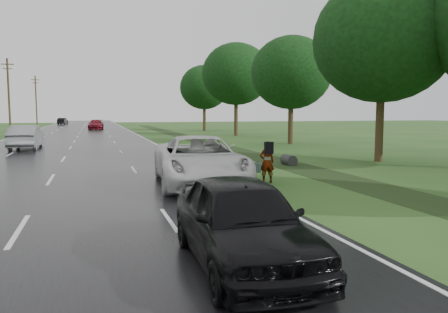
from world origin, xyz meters
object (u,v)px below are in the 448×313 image
Objects in this scene: white_pickup at (200,161)px; dark_sedan at (242,221)px; pedestrian at (266,161)px; silver_sedan at (26,137)px.

dark_sedan is at bearing -93.90° from white_pickup.
pedestrian reaches higher than dark_sedan.
white_pickup is 1.41× the size of dark_sedan.
white_pickup is 8.70m from dark_sedan.
dark_sedan is (-1.28, -8.60, -0.12)m from white_pickup.
white_pickup is at bearing 4.56° from pedestrian.
silver_sedan is at bearing 106.14° from dark_sedan.
dark_sedan is 0.88× the size of silver_sedan.
pedestrian is at bearing 66.60° from dark_sedan.
silver_sedan is at bearing -54.05° from pedestrian.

